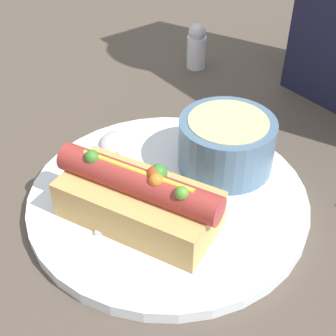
{
  "coord_description": "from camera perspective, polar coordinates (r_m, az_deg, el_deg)",
  "views": [
    {
      "loc": [
        0.28,
        -0.21,
        0.33
      ],
      "look_at": [
        0.0,
        0.0,
        0.05
      ],
      "focal_mm": 50.0,
      "sensor_mm": 36.0,
      "label": 1
    }
  ],
  "objects": [
    {
      "name": "salt_shaker",
      "position": [
        0.73,
        3.5,
        14.58
      ],
      "size": [
        0.03,
        0.03,
        0.07
      ],
      "color": "silver",
      "rests_on": "ground_plane"
    },
    {
      "name": "soup_bowl",
      "position": [
        0.5,
        7.08,
        3.25
      ],
      "size": [
        0.1,
        0.1,
        0.06
      ],
      "color": "slate",
      "rests_on": "dinner_plate"
    },
    {
      "name": "dinner_plate",
      "position": [
        0.48,
        -0.0,
        -3.65
      ],
      "size": [
        0.29,
        0.29,
        0.01
      ],
      "color": "white",
      "rests_on": "ground_plane"
    },
    {
      "name": "ground_plane",
      "position": [
        0.49,
        -0.0,
        -4.21
      ],
      "size": [
        4.0,
        4.0,
        0.0
      ],
      "primitive_type": "plane",
      "color": "#4C4238"
    },
    {
      "name": "hot_dog",
      "position": [
        0.43,
        -3.62,
        -3.71
      ],
      "size": [
        0.16,
        0.13,
        0.07
      ],
      "rotation": [
        0.0,
        0.0,
        0.42
      ],
      "color": "tan",
      "rests_on": "dinner_plate"
    },
    {
      "name": "spoon",
      "position": [
        0.53,
        -7.13,
        2.01
      ],
      "size": [
        0.14,
        0.11,
        0.01
      ],
      "rotation": [
        0.0,
        0.0,
        2.5
      ],
      "color": "#B7B7BC",
      "rests_on": "dinner_plate"
    }
  ]
}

